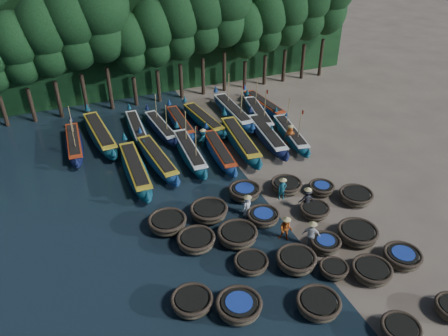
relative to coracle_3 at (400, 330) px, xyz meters
name	(u,v)px	position (x,y,z in m)	size (l,w,h in m)	color
ground	(276,213)	(-0.90, 10.30, -0.41)	(120.00, 120.00, 0.00)	#7B6D5A
foliage_wall	(168,38)	(-0.90, 33.80, 4.59)	(40.00, 3.00, 10.00)	black
coracle_3	(400,330)	(0.00, 0.00, 0.00)	(2.32, 2.32, 0.72)	brown
coracle_5	(239,306)	(-6.37, 4.08, 0.05)	(2.59, 2.59, 0.80)	brown
coracle_6	(318,304)	(-2.71, 2.72, 0.02)	(2.57, 2.57, 0.75)	brown
coracle_7	(334,269)	(-0.62, 4.43, -0.04)	(1.85, 1.85, 0.65)	brown
coracle_8	(371,271)	(1.13, 3.50, 0.01)	(2.68, 2.68, 0.73)	brown
coracle_9	(402,257)	(3.39, 3.71, 0.02)	(2.15, 2.15, 0.75)	brown
coracle_10	(192,302)	(-8.39, 5.26, 0.00)	(2.41, 2.41, 0.73)	brown
coracle_11	(251,263)	(-4.52, 6.56, -0.05)	(2.11, 2.11, 0.64)	brown
coracle_12	(296,261)	(-2.21, 5.69, 0.06)	(2.38, 2.38, 0.83)	brown
coracle_13	(325,244)	(0.08, 6.29, 0.00)	(2.08, 2.08, 0.72)	brown
coracle_14	(357,234)	(2.29, 6.24, 0.05)	(2.70, 2.70, 0.81)	brown
coracle_15	(196,241)	(-6.72, 9.33, 0.04)	(2.27, 2.27, 0.79)	brown
coracle_16	(237,235)	(-4.32, 8.84, 0.06)	(2.57, 2.57, 0.82)	brown
coracle_17	(263,217)	(-2.10, 9.85, 0.00)	(2.06, 2.06, 0.71)	brown
coracle_18	(315,210)	(1.20, 9.17, -0.02)	(2.33, 2.33, 0.69)	brown
coracle_19	(356,196)	(4.54, 9.39, 0.01)	(2.77, 2.77, 0.74)	brown
coracle_20	(167,223)	(-7.81, 11.50, 0.06)	(2.38, 2.38, 0.83)	brown
coracle_21	(209,211)	(-5.08, 11.56, 0.06)	(2.99, 2.99, 0.84)	brown
coracle_22	(245,192)	(-2.11, 12.61, 0.06)	(2.36, 2.36, 0.82)	brown
coracle_23	(286,186)	(0.90, 12.27, -0.01)	(2.49, 2.49, 0.71)	brown
coracle_24	(321,188)	(2.97, 11.08, -0.02)	(1.77, 1.77, 0.69)	brown
long_boat_2	(135,169)	(-8.27, 18.06, 0.18)	(1.77, 8.83, 1.55)	#0D3C4D
long_boat_3	(157,159)	(-6.42, 18.89, 0.15)	(2.17, 8.31, 1.47)	navy
long_boat_4	(190,152)	(-3.86, 18.90, 0.14)	(1.83, 8.23, 3.50)	#0D3C4D
long_boat_5	(219,151)	(-1.68, 18.16, 0.11)	(1.93, 7.71, 1.36)	navy
long_boat_6	(240,140)	(0.44, 18.98, 0.20)	(2.45, 9.10, 1.61)	#0D3C4D
long_boat_7	(267,135)	(2.87, 19.00, 0.16)	(2.31, 8.45, 1.49)	#0F1A39
long_boat_8	(290,134)	(4.80, 18.50, 0.11)	(2.55, 7.71, 3.31)	#0D3C4D
long_boat_9	(74,144)	(-11.90, 23.75, 0.11)	(1.75, 7.77, 3.30)	#0F1A39
long_boat_10	(100,134)	(-9.76, 24.40, 0.20)	(2.32, 9.19, 1.62)	#0D3C4D
long_boat_11	(137,128)	(-6.70, 24.53, 0.08)	(1.67, 7.41, 1.31)	#0D3C4D
long_boat_12	(161,127)	(-4.77, 23.86, 0.08)	(1.85, 7.35, 3.13)	#0F1A39
long_boat_13	(180,122)	(-2.95, 24.13, 0.08)	(1.40, 7.33, 1.29)	navy
long_boat_14	(203,120)	(-0.91, 23.80, 0.12)	(2.33, 7.88, 1.40)	#0D3C4D
long_boat_15	(233,112)	(2.05, 24.15, 0.18)	(1.58, 8.81, 3.74)	navy
long_boat_16	(258,114)	(4.04, 22.94, 0.13)	(2.73, 7.95, 3.42)	#0D3C4D
long_boat_17	(264,105)	(5.43, 24.55, 0.10)	(2.06, 7.58, 1.34)	navy
fisherman_0	(247,205)	(-2.76, 10.81, 0.41)	(0.88, 0.78, 1.71)	silver
fisherman_1	(282,188)	(0.15, 11.55, 0.49)	(0.65, 0.52, 1.77)	#1A5D6F
fisherman_2	(286,228)	(-1.65, 7.89, 0.44)	(0.98, 0.97, 1.79)	#CD581B
fisherman_3	(307,199)	(1.04, 9.91, 0.45)	(1.19, 0.87, 1.84)	black
fisherman_4	(311,234)	(-0.58, 6.81, 0.52)	(1.08, 0.95, 1.95)	silver
fisherman_5	(203,138)	(-2.24, 20.27, 0.38)	(1.15, 1.41, 1.71)	#1A5D6F
fisherman_6	(290,135)	(4.34, 17.82, 0.50)	(1.00, 0.95, 1.92)	#CD581B
tree_1	(17,48)	(-14.60, 30.30, 6.23)	(4.09, 4.09, 9.65)	black
tree_2	(45,37)	(-12.30, 30.30, 6.91)	(4.51, 4.51, 10.63)	black
tree_3	(72,26)	(-10.00, 30.30, 7.58)	(4.92, 4.92, 11.60)	black
tree_4	(99,15)	(-7.70, 30.30, 8.26)	(5.34, 5.34, 12.58)	black
tree_5	(129,43)	(-5.40, 30.30, 5.56)	(3.68, 3.68, 8.68)	black
tree_6	(154,33)	(-3.10, 30.30, 6.23)	(4.09, 4.09, 9.65)	black
tree_7	(178,23)	(-0.80, 30.30, 6.91)	(4.51, 4.51, 10.63)	black
tree_8	(201,13)	(1.50, 30.30, 7.58)	(4.92, 4.92, 11.60)	black
tree_9	(224,3)	(3.80, 30.30, 8.26)	(5.34, 5.34, 12.58)	black
tree_10	(246,30)	(6.10, 30.30, 5.56)	(3.68, 3.68, 8.68)	black
tree_11	(267,21)	(8.40, 30.30, 6.23)	(4.09, 4.09, 9.65)	black
tree_12	(288,11)	(10.70, 30.30, 6.91)	(4.51, 4.51, 10.63)	black
tree_13	(309,2)	(13.00, 30.30, 7.58)	(4.92, 4.92, 11.60)	black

